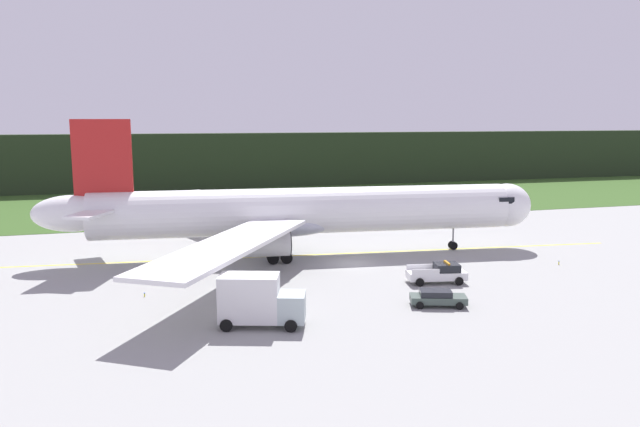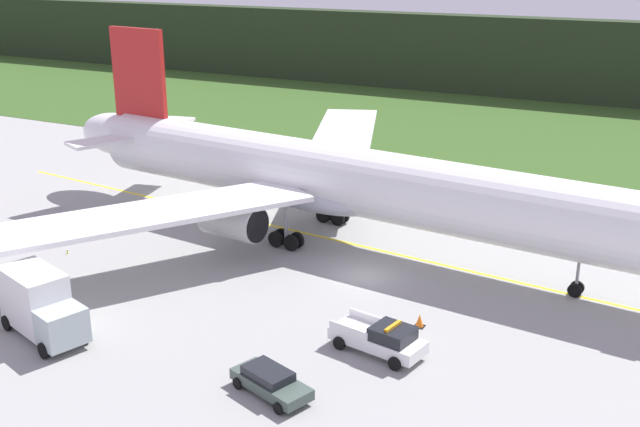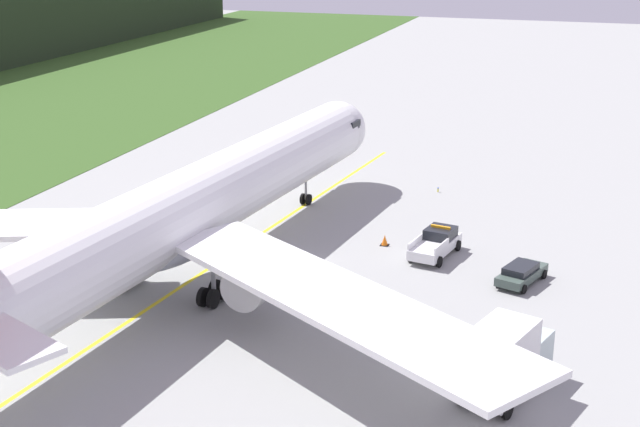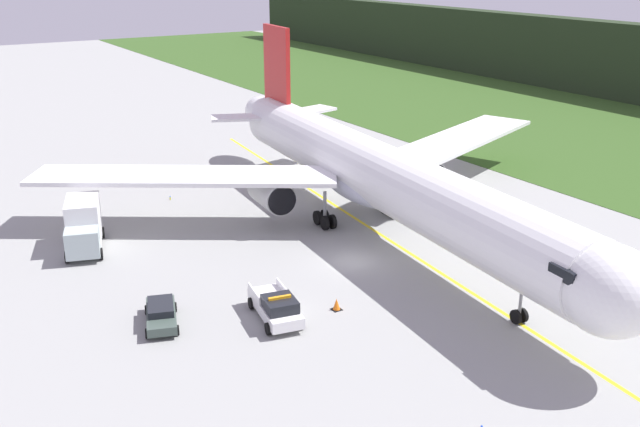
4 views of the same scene
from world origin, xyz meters
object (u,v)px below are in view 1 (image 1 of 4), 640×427
catering_truck (258,300)px  ops_pickup_truck (439,273)px  apron_cone (428,268)px  airliner (298,212)px  staff_car (437,297)px

catering_truck → ops_pickup_truck: bearing=21.3°
ops_pickup_truck → apron_cone: (0.81, 3.91, -0.53)m
catering_truck → apron_cone: size_ratio=8.54×
ops_pickup_truck → apron_cone: ops_pickup_truck is taller
catering_truck → airliner: bearing=69.0°
catering_truck → staff_car: (14.60, 0.74, -1.25)m
staff_car → apron_cone: size_ratio=6.17×
staff_car → ops_pickup_truck: bearing=62.4°
staff_car → apron_cone: staff_car is taller
apron_cone → catering_truck: bearing=-149.8°
catering_truck → apron_cone: catering_truck is taller
ops_pickup_truck → catering_truck: bearing=-158.7°
airliner → catering_truck: airliner is taller
airliner → catering_truck: 22.92m
ops_pickup_truck → airliner: bearing=124.2°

